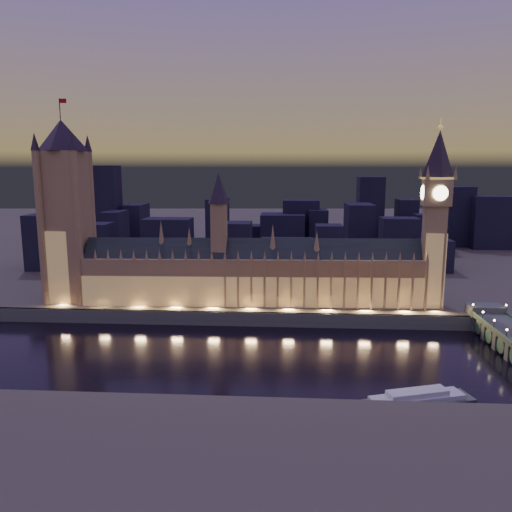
# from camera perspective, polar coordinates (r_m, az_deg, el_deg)

# --- Properties ---
(ground_plane) EXTENTS (2000.00, 2000.00, 0.00)m
(ground_plane) POSITION_cam_1_polar(r_m,az_deg,el_deg) (248.20, -2.00, -10.90)
(ground_plane) COLOR black
(ground_plane) RESTS_ON ground
(north_bank) EXTENTS (2000.00, 960.00, 8.00)m
(north_bank) POSITION_cam_1_polar(r_m,az_deg,el_deg) (755.74, 1.87, 3.61)
(north_bank) COLOR #48403F
(north_bank) RESTS_ON ground
(embankment_wall) EXTENTS (2000.00, 2.50, 8.00)m
(embankment_wall) POSITION_cam_1_polar(r_m,az_deg,el_deg) (285.48, -1.19, -7.22)
(embankment_wall) COLOR #484F55
(embankment_wall) RESTS_ON ground
(palace_of_westminster) EXTENTS (202.00, 26.90, 78.00)m
(palace_of_westminster) POSITION_cam_1_polar(r_m,az_deg,el_deg) (299.73, -0.57, -1.96)
(palace_of_westminster) COLOR #9F7D59
(palace_of_westminster) RESTS_ON north_bank
(victoria_tower) EXTENTS (31.68, 31.68, 120.51)m
(victoria_tower) POSITION_cam_1_polar(r_m,az_deg,el_deg) (322.14, -20.89, 5.67)
(victoria_tower) COLOR #9F7D59
(victoria_tower) RESTS_ON north_bank
(elizabeth_tower) EXTENTS (18.00, 18.00, 108.04)m
(elizabeth_tower) POSITION_cam_1_polar(r_m,az_deg,el_deg) (305.26, 19.86, 5.60)
(elizabeth_tower) COLOR #9F7D59
(elizabeth_tower) RESTS_ON north_bank
(river_boat) EXTENTS (46.36, 23.43, 4.50)m
(river_boat) POSITION_cam_1_polar(r_m,az_deg,el_deg) (208.90, 17.93, -15.13)
(river_boat) COLOR #484F55
(river_boat) RESTS_ON ground
(city_backdrop) EXTENTS (462.88, 215.63, 83.04)m
(city_backdrop) POSITION_cam_1_polar(r_m,az_deg,el_deg) (481.88, 4.61, 3.06)
(city_backdrop) COLOR black
(city_backdrop) RESTS_ON north_bank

